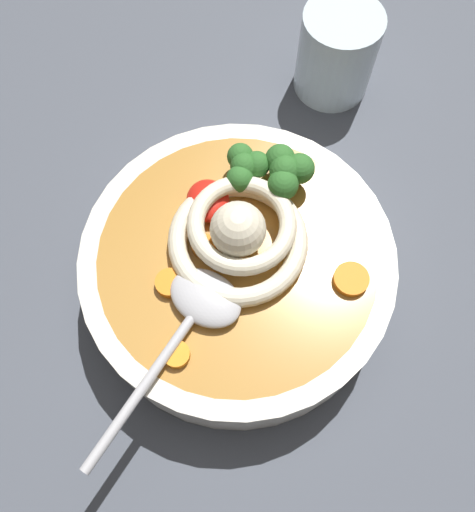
{
  "coord_description": "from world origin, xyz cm",
  "views": [
    {
      "loc": [
        -14.2,
        5.84,
        51.54
      ],
      "look_at": [
        2.52,
        1.63,
        10.53
      ],
      "focal_mm": 38.06,
      "sensor_mm": 36.0,
      "label": 1
    }
  ],
  "objects_px": {
    "drinking_glass": "(337,53)",
    "soup_bowl": "(237,270)",
    "noodle_pile": "(239,234)",
    "soup_spoon": "(196,312)"
  },
  "relations": [
    {
      "from": "soup_spoon",
      "to": "drinking_glass",
      "type": "bearing_deg",
      "value": -172.58
    },
    {
      "from": "soup_spoon",
      "to": "drinking_glass",
      "type": "distance_m",
      "value": 0.31
    },
    {
      "from": "soup_bowl",
      "to": "soup_spoon",
      "type": "height_order",
      "value": "soup_spoon"
    },
    {
      "from": "soup_bowl",
      "to": "drinking_glass",
      "type": "height_order",
      "value": "drinking_glass"
    },
    {
      "from": "soup_spoon",
      "to": "drinking_glass",
      "type": "height_order",
      "value": "drinking_glass"
    },
    {
      "from": "noodle_pile",
      "to": "drinking_glass",
      "type": "bearing_deg",
      "value": -38.62
    },
    {
      "from": "soup_spoon",
      "to": "noodle_pile",
      "type": "bearing_deg",
      "value": -175.22
    },
    {
      "from": "noodle_pile",
      "to": "drinking_glass",
      "type": "height_order",
      "value": "noodle_pile"
    },
    {
      "from": "drinking_glass",
      "to": "noodle_pile",
      "type": "bearing_deg",
      "value": 141.38
    },
    {
      "from": "drinking_glass",
      "to": "soup_bowl",
      "type": "bearing_deg",
      "value": 142.34
    }
  ]
}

